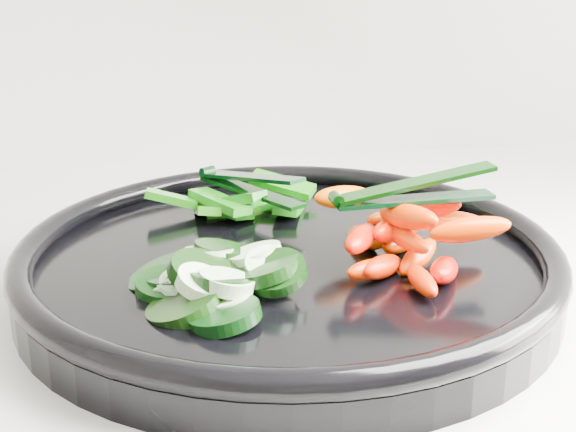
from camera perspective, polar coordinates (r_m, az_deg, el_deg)
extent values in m
cube|color=silver|center=(0.62, -1.24, -4.67)|extent=(2.02, 0.62, 0.03)
cylinder|color=black|center=(0.56, 0.00, -4.10)|extent=(0.47, 0.47, 0.02)
torus|color=black|center=(0.55, 0.00, -2.35)|extent=(0.47, 0.47, 0.02)
cylinder|color=black|center=(0.48, -7.33, -6.31)|extent=(0.06, 0.06, 0.03)
cylinder|color=beige|center=(0.48, -6.94, -6.49)|extent=(0.04, 0.04, 0.02)
cylinder|color=black|center=(0.51, -6.57, -4.51)|extent=(0.05, 0.05, 0.03)
cylinder|color=beige|center=(0.51, -6.87, -4.49)|extent=(0.04, 0.04, 0.02)
cylinder|color=black|center=(0.46, -4.51, -7.11)|extent=(0.05, 0.05, 0.02)
cylinder|color=beige|center=(0.48, -4.48, -6.09)|extent=(0.04, 0.04, 0.02)
cylinder|color=black|center=(0.53, -4.49, -3.84)|extent=(0.04, 0.04, 0.02)
cylinder|color=beige|center=(0.52, -4.57, -4.20)|extent=(0.04, 0.04, 0.02)
cylinder|color=black|center=(0.52, -7.66, -4.44)|extent=(0.06, 0.06, 0.02)
cylinder|color=beige|center=(0.51, -7.43, -4.87)|extent=(0.05, 0.05, 0.02)
cylinder|color=black|center=(0.51, -8.67, -4.90)|extent=(0.04, 0.04, 0.01)
cylinder|color=beige|center=(0.50, -7.12, -5.03)|extent=(0.04, 0.04, 0.02)
cylinder|color=black|center=(0.52, -9.12, -4.20)|extent=(0.05, 0.05, 0.03)
cylinder|color=#E6FBC9|center=(0.51, -8.69, -4.78)|extent=(0.04, 0.04, 0.02)
cylinder|color=black|center=(0.53, -4.70, -2.51)|extent=(0.05, 0.05, 0.02)
cylinder|color=beige|center=(0.52, -5.62, -2.77)|extent=(0.04, 0.04, 0.02)
cylinder|color=black|center=(0.49, -5.86, -4.25)|extent=(0.06, 0.07, 0.03)
cylinder|color=beige|center=(0.48, -6.20, -4.75)|extent=(0.04, 0.04, 0.02)
cylinder|color=black|center=(0.50, -0.80, -4.02)|extent=(0.04, 0.04, 0.03)
cylinder|color=beige|center=(0.50, -1.30, -3.62)|extent=(0.04, 0.04, 0.02)
cylinder|color=black|center=(0.50, -1.58, -3.84)|extent=(0.05, 0.05, 0.02)
cylinder|color=#E6FBC9|center=(0.52, -2.35, -2.87)|extent=(0.05, 0.05, 0.02)
cylinder|color=black|center=(0.49, -4.78, -4.58)|extent=(0.06, 0.06, 0.02)
cylinder|color=beige|center=(0.48, -4.41, -4.76)|extent=(0.04, 0.04, 0.02)
ellipsoid|color=#E74100|center=(0.54, 9.23, -2.88)|extent=(0.05, 0.04, 0.03)
ellipsoid|color=#FF1F00|center=(0.52, 5.92, -3.77)|extent=(0.04, 0.03, 0.02)
ellipsoid|color=#FF3400|center=(0.51, 9.51, -4.57)|extent=(0.02, 0.04, 0.02)
ellipsoid|color=#DC5600|center=(0.57, 5.64, -1.51)|extent=(0.03, 0.05, 0.03)
ellipsoid|color=#F10E00|center=(0.52, 11.04, -3.80)|extent=(0.04, 0.05, 0.03)
ellipsoid|color=#EB2800|center=(0.56, 7.89, -1.83)|extent=(0.04, 0.04, 0.02)
ellipsoid|color=#F72D00|center=(0.52, 6.72, -3.60)|extent=(0.04, 0.04, 0.02)
ellipsoid|color=#E85100|center=(0.59, 8.37, -0.80)|extent=(0.05, 0.05, 0.02)
ellipsoid|color=#FF1F00|center=(0.53, 5.21, -1.59)|extent=(0.04, 0.05, 0.02)
ellipsoid|color=#DF5B00|center=(0.57, 10.26, -0.24)|extent=(0.05, 0.04, 0.03)
ellipsoid|color=#FF0D00|center=(0.55, 7.31, -1.01)|extent=(0.05, 0.04, 0.03)
ellipsoid|color=#FF2600|center=(0.53, 8.39, -1.62)|extent=(0.03, 0.05, 0.02)
ellipsoid|color=#E84D00|center=(0.56, 7.27, -0.32)|extent=(0.05, 0.03, 0.02)
ellipsoid|color=#EC3B00|center=(0.57, 11.63, -0.48)|extent=(0.06, 0.02, 0.02)
ellipsoid|color=#F65500|center=(0.53, 8.54, -0.07)|extent=(0.04, 0.05, 0.03)
ellipsoid|color=#F85E00|center=(0.57, 4.05, 1.33)|extent=(0.05, 0.03, 0.02)
ellipsoid|color=red|center=(0.56, 9.93, 0.77)|extent=(0.05, 0.03, 0.02)
ellipsoid|color=#FF3400|center=(0.52, 12.83, -0.94)|extent=(0.06, 0.02, 0.02)
cube|color=#0F710A|center=(0.65, -2.78, 0.68)|extent=(0.05, 0.06, 0.02)
cube|color=#1D690A|center=(0.64, -2.55, 0.64)|extent=(0.06, 0.05, 0.03)
cube|color=#0C720A|center=(0.64, 0.16, 0.62)|extent=(0.04, 0.06, 0.02)
cube|color=#106B0A|center=(0.63, -4.07, 0.32)|extent=(0.03, 0.05, 0.01)
cube|color=#0F720A|center=(0.64, -3.42, 0.53)|extent=(0.06, 0.02, 0.02)
cube|color=#1C730A|center=(0.65, -5.52, 0.76)|extent=(0.02, 0.04, 0.01)
cube|color=#20740B|center=(0.64, -5.84, 0.44)|extent=(0.02, 0.06, 0.03)
cube|color=#0A710D|center=(0.63, -4.08, 1.12)|extent=(0.06, 0.05, 0.03)
cube|color=#1C6A0A|center=(0.64, -8.27, 1.23)|extent=(0.04, 0.02, 0.02)
cube|color=#0D6A0A|center=(0.63, -4.88, 1.02)|extent=(0.05, 0.06, 0.01)
cube|color=#09670A|center=(0.67, -0.41, 2.26)|extent=(0.06, 0.04, 0.02)
cylinder|color=black|center=(0.52, 3.45, 1.22)|extent=(0.01, 0.01, 0.01)
cube|color=black|center=(0.54, 9.03, 1.16)|extent=(0.11, 0.02, 0.00)
cube|color=black|center=(0.54, 9.09, 2.33)|extent=(0.11, 0.02, 0.02)
cylinder|color=black|center=(0.67, -5.74, 3.18)|extent=(0.01, 0.01, 0.01)
cube|color=black|center=(0.63, -2.68, 1.79)|extent=(0.07, 0.10, 0.00)
cube|color=black|center=(0.63, -2.70, 2.78)|extent=(0.07, 0.10, 0.02)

